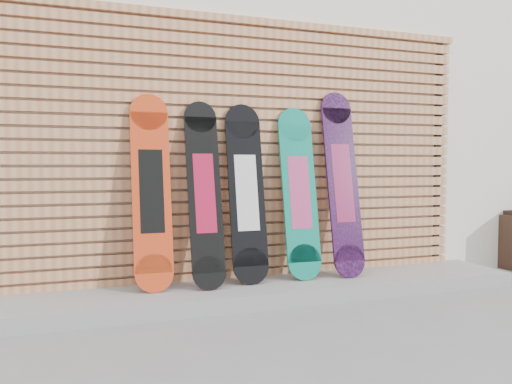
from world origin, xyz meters
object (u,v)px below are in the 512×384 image
snowboard_1 (204,193)px  snowboard_4 (342,183)px  snowboard_0 (151,191)px  snowboard_2 (246,193)px  snowboard_3 (299,192)px

snowboard_1 → snowboard_4: bearing=0.5°
snowboard_0 → snowboard_2: 0.76m
snowboard_0 → snowboard_4: bearing=-0.7°
snowboard_1 → snowboard_3: 0.82m
snowboard_0 → snowboard_3: size_ratio=1.04×
snowboard_0 → snowboard_3: (1.22, -0.00, -0.03)m
snowboard_1 → snowboard_2: size_ratio=1.01×
snowboard_3 → snowboard_4: snowboard_4 is taller
snowboard_3 → snowboard_0: bearing=180.0°
snowboard_0 → snowboard_1: size_ratio=1.03×
snowboard_2 → snowboard_4: bearing=-1.4°
snowboard_1 → snowboard_4: (1.22, 0.01, 0.06)m
snowboard_4 → snowboard_0: bearing=179.3°
snowboard_1 → snowboard_2: 0.36m
snowboard_3 → snowboard_4: bearing=-2.9°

